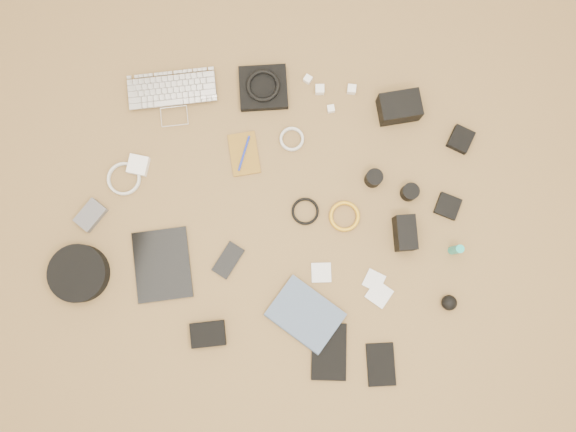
% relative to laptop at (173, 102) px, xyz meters
% --- Properties ---
extents(room_shell, '(4.04, 4.04, 2.58)m').
position_rel_laptop_xyz_m(room_shell, '(0.47, -0.33, 1.24)').
color(room_shell, olive).
rests_on(room_shell, ground).
extents(laptop, '(0.38, 0.32, 0.03)m').
position_rel_laptop_xyz_m(laptop, '(0.00, 0.00, 0.00)').
color(laptop, silver).
rests_on(laptop, ground).
extents(headphone_pouch, '(0.22, 0.21, 0.03)m').
position_rel_laptop_xyz_m(headphone_pouch, '(0.31, 0.13, 0.00)').
color(headphone_pouch, black).
rests_on(headphone_pouch, ground).
extents(headphones, '(0.14, 0.14, 0.02)m').
position_rel_laptop_xyz_m(headphones, '(0.31, 0.13, 0.03)').
color(headphones, black).
rests_on(headphones, headphone_pouch).
extents(charger_a, '(0.03, 0.03, 0.02)m').
position_rel_laptop_xyz_m(charger_a, '(0.47, 0.20, -0.00)').
color(charger_a, white).
rests_on(charger_a, ground).
extents(charger_b, '(0.04, 0.04, 0.03)m').
position_rel_laptop_xyz_m(charger_b, '(0.52, 0.17, 0.00)').
color(charger_b, white).
rests_on(charger_b, ground).
extents(charger_c, '(0.03, 0.03, 0.03)m').
position_rel_laptop_xyz_m(charger_c, '(0.63, 0.20, 0.00)').
color(charger_c, white).
rests_on(charger_c, ground).
extents(charger_d, '(0.03, 0.03, 0.02)m').
position_rel_laptop_xyz_m(charger_d, '(0.57, 0.11, -0.00)').
color(charger_d, white).
rests_on(charger_d, ground).
extents(dslr_camera, '(0.17, 0.15, 0.08)m').
position_rel_laptop_xyz_m(dslr_camera, '(0.82, 0.16, 0.03)').
color(dslr_camera, black).
rests_on(dslr_camera, ground).
extents(lens_pouch, '(0.09, 0.10, 0.03)m').
position_rel_laptop_xyz_m(lens_pouch, '(1.06, 0.10, 0.00)').
color(lens_pouch, black).
rests_on(lens_pouch, ground).
extents(notebook_olive, '(0.15, 0.18, 0.01)m').
position_rel_laptop_xyz_m(notebook_olive, '(0.30, -0.13, -0.01)').
color(notebook_olive, '#89601D').
rests_on(notebook_olive, ground).
extents(pen_blue, '(0.01, 0.13, 0.01)m').
position_rel_laptop_xyz_m(pen_blue, '(0.30, -0.13, -0.00)').
color(pen_blue, '#1528B0').
rests_on(pen_blue, notebook_olive).
extents(cable_white_a, '(0.11, 0.11, 0.01)m').
position_rel_laptop_xyz_m(cable_white_a, '(0.46, -0.04, -0.01)').
color(cable_white_a, silver).
rests_on(cable_white_a, ground).
extents(lens_a, '(0.07, 0.07, 0.07)m').
position_rel_laptop_xyz_m(lens_a, '(0.78, -0.12, 0.02)').
color(lens_a, black).
rests_on(lens_a, ground).
extents(lens_b, '(0.08, 0.08, 0.06)m').
position_rel_laptop_xyz_m(lens_b, '(0.92, -0.14, 0.02)').
color(lens_b, black).
rests_on(lens_b, ground).
extents(card_reader, '(0.09, 0.09, 0.02)m').
position_rel_laptop_xyz_m(card_reader, '(1.07, -0.15, -0.00)').
color(card_reader, black).
rests_on(card_reader, ground).
extents(power_brick, '(0.07, 0.07, 0.03)m').
position_rel_laptop_xyz_m(power_brick, '(-0.06, -0.26, 0.00)').
color(power_brick, white).
rests_on(power_brick, ground).
extents(cable_white_b, '(0.16, 0.16, 0.01)m').
position_rel_laptop_xyz_m(cable_white_b, '(-0.10, -0.32, -0.01)').
color(cable_white_b, silver).
rests_on(cable_white_b, ground).
extents(cable_black, '(0.10, 0.10, 0.01)m').
position_rel_laptop_xyz_m(cable_black, '(0.57, -0.29, -0.01)').
color(cable_black, black).
rests_on(cable_black, ground).
extents(cable_yellow, '(0.15, 0.15, 0.01)m').
position_rel_laptop_xyz_m(cable_yellow, '(0.71, -0.27, -0.01)').
color(cable_yellow, gold).
rests_on(cable_yellow, ground).
extents(flash, '(0.10, 0.14, 0.09)m').
position_rel_laptop_xyz_m(flash, '(0.93, -0.29, 0.03)').
color(flash, black).
rests_on(flash, ground).
extents(lens_cleaner, '(0.04, 0.04, 0.10)m').
position_rel_laptop_xyz_m(lens_cleaner, '(1.12, -0.30, 0.04)').
color(lens_cleaner, '#1AAC9D').
rests_on(lens_cleaner, ground).
extents(battery_charger, '(0.11, 0.13, 0.03)m').
position_rel_laptop_xyz_m(battery_charger, '(-0.18, -0.48, 0.00)').
color(battery_charger, '#555459').
rests_on(battery_charger, ground).
extents(tablet, '(0.27, 0.31, 0.01)m').
position_rel_laptop_xyz_m(tablet, '(0.11, -0.59, -0.01)').
color(tablet, black).
rests_on(tablet, ground).
extents(phone, '(0.10, 0.14, 0.01)m').
position_rel_laptop_xyz_m(phone, '(0.34, -0.52, -0.01)').
color(phone, black).
rests_on(phone, ground).
extents(filter_case_left, '(0.09, 0.09, 0.01)m').
position_rel_laptop_xyz_m(filter_case_left, '(0.67, -0.49, -0.01)').
color(filter_case_left, silver).
rests_on(filter_case_left, ground).
extents(filter_case_mid, '(0.08, 0.08, 0.01)m').
position_rel_laptop_xyz_m(filter_case_mid, '(0.86, -0.47, -0.01)').
color(filter_case_mid, silver).
rests_on(filter_case_mid, ground).
extents(filter_case_right, '(0.10, 0.10, 0.01)m').
position_rel_laptop_xyz_m(filter_case_right, '(0.89, -0.52, -0.01)').
color(filter_case_right, silver).
rests_on(filter_case_right, ground).
extents(air_blower, '(0.07, 0.07, 0.05)m').
position_rel_laptop_xyz_m(air_blower, '(1.14, -0.49, 0.01)').
color(air_blower, black).
rests_on(air_blower, ground).
extents(headphone_case, '(0.27, 0.27, 0.06)m').
position_rel_laptop_xyz_m(headphone_case, '(-0.16, -0.69, 0.02)').
color(headphone_case, black).
rests_on(headphone_case, ground).
extents(drive_case, '(0.14, 0.12, 0.03)m').
position_rel_laptop_xyz_m(drive_case, '(0.33, -0.79, 0.00)').
color(drive_case, black).
rests_on(drive_case, ground).
extents(paperback, '(0.29, 0.25, 0.02)m').
position_rel_laptop_xyz_m(paperback, '(0.62, -0.73, -0.00)').
color(paperback, '#465876').
rests_on(paperback, ground).
extents(notebook_black_a, '(0.16, 0.22, 0.01)m').
position_rel_laptop_xyz_m(notebook_black_a, '(0.76, -0.75, -0.01)').
color(notebook_black_a, black).
rests_on(notebook_black_a, ground).
extents(notebook_black_b, '(0.13, 0.17, 0.01)m').
position_rel_laptop_xyz_m(notebook_black_b, '(0.95, -0.76, -0.01)').
color(notebook_black_b, black).
rests_on(notebook_black_b, ground).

